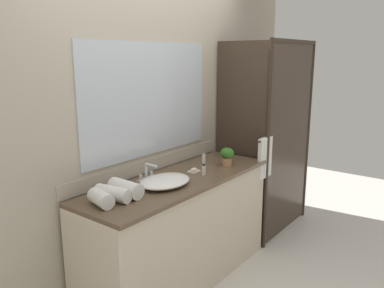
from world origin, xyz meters
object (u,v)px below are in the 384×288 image
Objects in this scene: faucet at (147,175)px; soap_dish at (194,170)px; sink_basin at (165,181)px; rolled_towel_far_edge at (126,188)px; amenity_bottle_lotion at (204,159)px; amenity_bottle_shampoo at (204,170)px; rolled_towel_middle at (113,194)px; potted_plant at (227,155)px; rolled_towel_near_edge at (101,198)px.

soap_dish is (0.40, -0.15, -0.03)m from faucet.
sink_basin is 0.34m from rolled_towel_far_edge.
amenity_bottle_shampoo is at bearing -144.18° from amenity_bottle_lotion.
faucet is 0.46m from amenity_bottle_shampoo.
amenity_bottle_lotion is at bearing 3.81° from rolled_towel_far_edge.
rolled_towel_middle is at bearing 177.64° from rolled_towel_far_edge.
sink_basin is at bearing -10.14° from rolled_towel_far_edge.
potted_plant reaches higher than rolled_towel_far_edge.
rolled_towel_far_edge is (-1.01, -0.07, 0.01)m from amenity_bottle_lotion.
amenity_bottle_shampoo is at bearing -10.06° from rolled_towel_middle.
faucet is 1.06× the size of potted_plant.
rolled_towel_near_edge is 0.22m from rolled_towel_far_edge.
soap_dish is at bearing -2.26° from rolled_towel_middle.
sink_basin is 2.19× the size of rolled_towel_near_edge.
sink_basin is at bearing -169.21° from amenity_bottle_lotion.
amenity_bottle_shampoo is at bearing -12.16° from sink_basin.
potted_plant is 1.30m from rolled_towel_near_edge.
rolled_towel_far_edge is at bearing -176.19° from amenity_bottle_lotion.
sink_basin is 0.68m from amenity_bottle_lotion.
sink_basin is at bearing -8.26° from rolled_towel_middle.
soap_dish is at bearing -21.00° from faucet.
potted_plant is 0.36m from amenity_bottle_shampoo.
rolled_towel_near_edge is (-0.56, -0.13, 0.00)m from faucet.
soap_dish is 0.12m from amenity_bottle_shampoo.
potted_plant is at bearing -6.06° from sink_basin.
faucet is 0.36m from rolled_towel_far_edge.
rolled_towel_far_edge is (-0.34, -0.12, 0.01)m from faucet.
amenity_bottle_lotion is (0.67, -0.06, -0.00)m from faucet.
amenity_bottle_shampoo is at bearing -11.21° from rolled_towel_far_edge.
amenity_bottle_shampoo is at bearing -98.96° from soap_dish.
rolled_towel_far_edge reaches higher than rolled_towel_middle.
rolled_towel_near_edge is at bearing -178.18° from rolled_towel_far_edge.
rolled_towel_middle is (-1.18, 0.14, -0.04)m from potted_plant.
amenity_bottle_shampoo is 0.73m from rolled_towel_far_edge.
soap_dish is 0.29m from amenity_bottle_lotion.
rolled_towel_far_edge is at bearing -2.36° from rolled_towel_middle.
amenity_bottle_shampoo is 0.47× the size of rolled_towel_near_edge.
soap_dish is (-0.34, 0.11, -0.08)m from potted_plant.
potted_plant is 0.82× the size of rolled_towel_near_edge.
amenity_bottle_lotion is (0.29, 0.21, -0.00)m from amenity_bottle_shampoo.
soap_dish is at bearing -1.31° from rolled_towel_near_edge.
amenity_bottle_shampoo is at bearing -179.35° from potted_plant.
rolled_towel_near_edge is at bearing 174.19° from potted_plant.
potted_plant reaches higher than soap_dish.
rolled_towel_far_edge is (-0.74, 0.03, 0.04)m from soap_dish.
faucet is 1.70× the size of soap_dish.
rolled_towel_middle is at bearing 5.98° from rolled_towel_near_edge.
amenity_bottle_shampoo is (-0.02, -0.11, 0.03)m from soap_dish.
rolled_towel_middle reaches higher than amenity_bottle_shampoo.
soap_dish is 0.39× the size of rolled_towel_middle.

